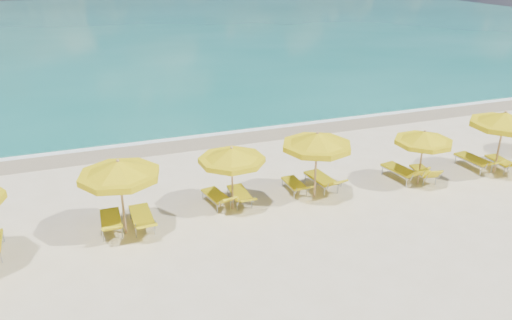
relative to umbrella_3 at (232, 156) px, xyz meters
name	(u,v)px	position (x,y,z in m)	size (l,w,h in m)	color
ground_plane	(271,209)	(1.20, -0.50, -1.90)	(120.00, 120.00, 0.00)	beige
ocean	(120,26)	(1.20, 47.50, -1.90)	(120.00, 80.00, 0.30)	#12655C
wet_sand_band	(213,138)	(1.20, 6.90, -1.90)	(120.00, 2.60, 0.01)	tan
foam_line	(208,133)	(1.20, 7.70, -1.90)	(120.00, 1.20, 0.03)	white
whitecap_near	(72,98)	(-4.80, 16.50, -1.90)	(14.00, 0.36, 0.05)	white
whitecap_far	(254,60)	(9.20, 23.50, -1.90)	(18.00, 0.30, 0.05)	white
umbrella_2	(119,170)	(-3.57, -0.41, 0.20)	(2.79, 2.79, 2.46)	tan
umbrella_3	(232,156)	(0.00, 0.00, 0.00)	(2.77, 2.77, 2.23)	tan
umbrella_4	(317,142)	(2.95, -0.19, 0.19)	(2.60, 2.60, 2.45)	tan
umbrella_5	(424,138)	(7.05, -0.55, -0.09)	(2.70, 2.70, 2.13)	tan
umbrella_6	(504,120)	(10.48, -0.73, 0.27)	(3.23, 3.23, 2.55)	tan
lounger_2_left	(111,225)	(-3.97, -0.15, -1.68)	(0.66, 1.87, 0.78)	#A5A8AD
lounger_2_right	(142,221)	(-3.04, -0.22, -1.68)	(0.67, 1.97, 0.71)	#A5A8AD
lounger_3_left	(217,200)	(-0.44, 0.39, -1.70)	(0.88, 1.76, 0.73)	#A5A8AD
lounger_3_right	(240,197)	(0.36, 0.30, -1.70)	(0.61, 1.77, 0.65)	#A5A8AD
lounger_4_left	(295,187)	(2.46, 0.40, -1.71)	(0.56, 1.65, 0.66)	#A5A8AD
lounger_4_right	(322,183)	(3.51, 0.33, -1.67)	(0.85, 1.99, 0.80)	#A5A8AD
lounger_5_left	(401,174)	(6.65, -0.01, -1.67)	(0.96, 1.97, 0.90)	#A5A8AD
lounger_5_right	(423,175)	(7.46, -0.29, -1.70)	(0.78, 1.63, 0.77)	#A5A8AD
lounger_6_left	(474,163)	(10.01, -0.13, -1.67)	(0.82, 2.04, 0.80)	#A5A8AD
lounger_6_right	(501,165)	(10.99, -0.52, -1.70)	(0.71, 1.74, 0.69)	#A5A8AD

